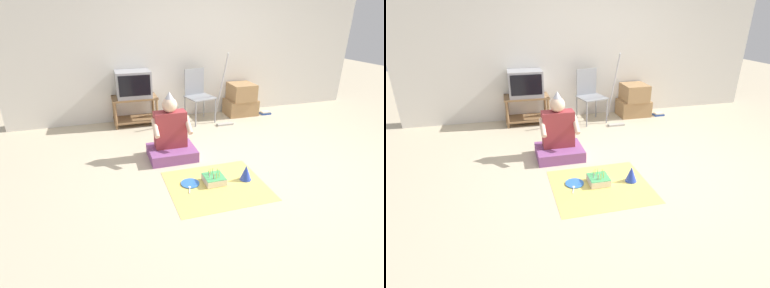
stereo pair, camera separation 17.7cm
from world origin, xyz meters
The scene contains 14 objects.
ground_plane centered at (0.00, 0.00, 0.00)m, with size 16.00×16.00×0.00m, color beige.
wall_back centered at (0.00, 2.28, 1.27)m, with size 6.40×0.06×2.55m.
tv_stand centered at (-1.16, 2.04, 0.28)m, with size 0.74×0.43×0.48m.
tv centered at (-1.16, 2.04, 0.69)m, with size 0.55×0.42×0.42m.
folding_chair centered at (-0.09, 1.91, 0.51)m, with size 0.51×0.49×0.89m.
cardboard_box_stack centered at (0.78, 1.99, 0.28)m, with size 0.56×0.47×0.58m.
dust_mop centered at (0.28, 1.66, 0.35)m, with size 0.28×0.51×1.19m.
book_pile centered at (1.23, 1.86, 0.02)m, with size 0.19×0.13×0.05m.
person_seated centered at (-0.87, 0.62, 0.27)m, with size 0.60×0.50×0.87m.
party_cloth centered at (-0.57, -0.23, 0.00)m, with size 1.07×0.93×0.01m.
birthday_cake centered at (-0.58, -0.17, 0.05)m, with size 0.23×0.23×0.15m.
party_hat_blue centered at (-0.20, -0.21, 0.09)m, with size 0.13×0.13×0.18m.
paper_plate centered at (-0.84, -0.12, 0.01)m, with size 0.21×0.21×0.01m.
plastic_spoon_near centered at (-0.87, -0.21, 0.01)m, with size 0.06×0.14×0.01m.
Camera 1 is at (-1.67, -2.88, 1.78)m, focal length 28.00 mm.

